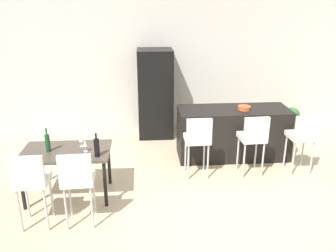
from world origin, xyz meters
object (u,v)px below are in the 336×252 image
object	(u,v)px
dining_chair_near	(31,179)
wine_bottle_far	(97,147)
bar_chair_middle	(253,136)
dining_chair_far	(77,177)
dining_table	(66,155)
kitchen_island	(233,133)
bar_chair_right	(303,134)
potted_plant	(291,118)
bar_chair_left	(198,137)
refrigerator	(155,94)
fruit_bowl	(244,108)
wine_glass_right	(81,138)
wine_bottle_middle	(48,143)
wine_glass_left	(85,143)

from	to	relation	value
dining_chair_near	wine_bottle_far	world-z (taller)	wine_bottle_far
bar_chair_middle	dining_chair_far	world-z (taller)	same
bar_chair_middle	dining_table	bearing A→B (deg)	-171.11
kitchen_island	dining_chair_near	distance (m)	3.64
bar_chair_right	dining_chair_near	xyz separation A→B (m)	(-4.02, -1.20, 0.00)
dining_chair_far	potted_plant	xyz separation A→B (m)	(4.12, 3.15, -0.39)
bar_chair_left	refrigerator	size ratio (longest dim) A/B	0.57
dining_chair_far	wine_bottle_far	distance (m)	0.58
dining_chair_far	refrigerator	distance (m)	3.36
kitchen_island	dining_table	size ratio (longest dim) A/B	1.60
bar_chair_left	bar_chair_right	world-z (taller)	same
bar_chair_right	dining_table	distance (m)	3.76
fruit_bowl	bar_chair_right	bearing A→B (deg)	-41.64
potted_plant	wine_glass_right	bearing A→B (deg)	-151.65
bar_chair_right	dining_chair_near	world-z (taller)	same
bar_chair_right	potted_plant	bearing A→B (deg)	70.96
dining_chair_near	wine_glass_right	size ratio (longest dim) A/B	6.03
dining_chair_far	wine_glass_right	size ratio (longest dim) A/B	6.03
dining_table	fruit_bowl	xyz separation A→B (m)	(2.93, 1.17, 0.29)
bar_chair_right	fruit_bowl	xyz separation A→B (m)	(-0.80, 0.71, 0.26)
bar_chair_middle	refrigerator	distance (m)	2.48
bar_chair_middle	potted_plant	distance (m)	2.49
wine_bottle_middle	dining_table	bearing A→B (deg)	4.27
wine_bottle_middle	fruit_bowl	bearing A→B (deg)	20.47
dining_chair_near	bar_chair_middle	bearing A→B (deg)	20.66
wine_bottle_far	dining_chair_near	bearing A→B (deg)	-145.74
bar_chair_left	bar_chair_middle	world-z (taller)	same
wine_glass_left	potted_plant	size ratio (longest dim) A/B	0.32
dining_table	wine_glass_left	distance (m)	0.36
bar_chair_right	potted_plant	size ratio (longest dim) A/B	1.93
wine_bottle_far	fruit_bowl	xyz separation A→B (m)	(2.46, 1.40, 0.08)
dining_chair_near	potted_plant	xyz separation A→B (m)	(4.69, 3.15, -0.39)
kitchen_island	potted_plant	world-z (taller)	kitchen_island
kitchen_island	refrigerator	bearing A→B (deg)	139.19
bar_chair_middle	bar_chair_right	world-z (taller)	same
kitchen_island	bar_chair_middle	distance (m)	0.81
bar_chair_middle	refrigerator	world-z (taller)	refrigerator
dining_table	wine_glass_right	bearing A→B (deg)	33.38
dining_chair_far	refrigerator	xyz separation A→B (m)	(1.11, 3.16, 0.22)
wine_bottle_middle	wine_glass_right	world-z (taller)	wine_bottle_middle
dining_chair_far	wine_bottle_far	size ratio (longest dim) A/B	3.09
bar_chair_right	wine_glass_right	size ratio (longest dim) A/B	6.03
dining_chair_near	dining_chair_far	size ratio (longest dim) A/B	1.00
bar_chair_right	dining_chair_near	bearing A→B (deg)	-163.36
wine_bottle_middle	potted_plant	size ratio (longest dim) A/B	0.65
dining_table	fruit_bowl	world-z (taller)	fruit_bowl
bar_chair_right	wine_bottle_middle	distance (m)	4.00
dining_chair_near	wine_bottle_middle	distance (m)	0.75
kitchen_island	wine_glass_left	size ratio (longest dim) A/B	11.55
bar_chair_right	dining_chair_near	size ratio (longest dim) A/B	1.00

